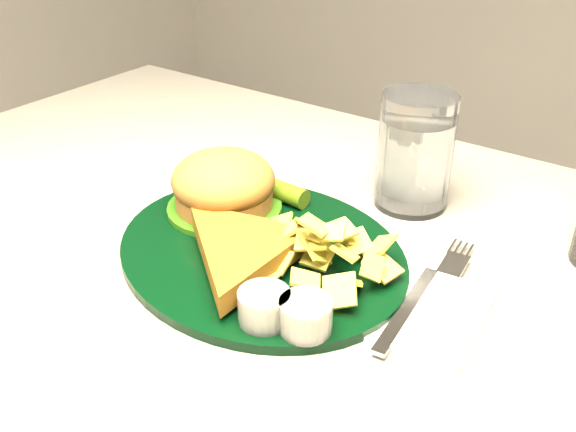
# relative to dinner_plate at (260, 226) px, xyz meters

# --- Properties ---
(dinner_plate) EXTENTS (0.37, 0.33, 0.07)m
(dinner_plate) POSITION_rel_dinner_plate_xyz_m (0.00, 0.00, 0.00)
(dinner_plate) COLOR black
(dinner_plate) RESTS_ON table
(water_glass) EXTENTS (0.09, 0.09, 0.13)m
(water_glass) POSITION_rel_dinner_plate_xyz_m (0.07, 0.19, 0.03)
(water_glass) COLOR silver
(water_glass) RESTS_ON table
(fork_napkin) EXTENTS (0.15, 0.19, 0.01)m
(fork_napkin) POSITION_rel_dinner_plate_xyz_m (0.16, 0.01, -0.03)
(fork_napkin) COLOR white
(fork_napkin) RESTS_ON table
(spoon) EXTENTS (0.06, 0.15, 0.01)m
(spoon) POSITION_rel_dinner_plate_xyz_m (-0.12, 0.01, -0.03)
(spoon) COLOR silver
(spoon) RESTS_ON table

